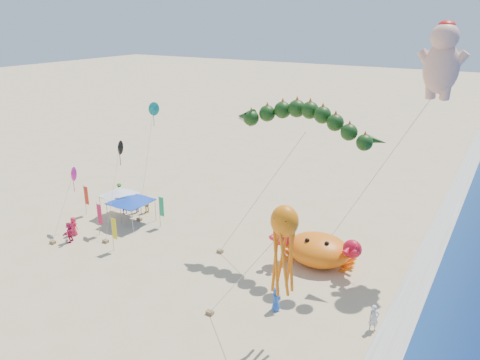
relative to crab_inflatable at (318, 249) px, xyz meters
name	(u,v)px	position (x,y,z in m)	size (l,w,h in m)	color
ground	(249,268)	(-4.42, -3.48, -1.35)	(320.00, 320.00, 0.00)	#D1B784
foam_strip	(403,315)	(7.58, -3.48, -1.34)	(320.00, 320.00, 0.00)	silver
crab_inflatable	(318,249)	(0.00, 0.00, 0.00)	(6.97, 5.08, 3.06)	orange
dragon_kite	(304,125)	(-1.84, 0.29, 9.88)	(11.95, 4.08, 12.51)	#13350E
cherub_kite	(442,59)	(6.55, 5.21, 14.76)	(8.47, 5.91, 18.74)	#FFB89B
octopus_kite	(283,243)	(1.65, -10.11, 5.39)	(6.37, 1.47, 9.06)	orange
canopy_blue	(131,200)	(-18.41, -1.80, 1.10)	(3.79, 3.79, 2.71)	gray
canopy_white	(120,193)	(-20.61, -1.02, 1.10)	(3.32, 3.32, 2.71)	gray
feather_flags	(115,211)	(-18.40, -3.92, 0.67)	(8.87, 5.83, 3.20)	gray
beachgoers	(135,225)	(-16.46, -3.48, -0.46)	(31.65, 11.54, 1.88)	gold
small_kites	(115,152)	(-19.56, -2.19, 5.74)	(5.08, 10.74, 11.21)	#E419A5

